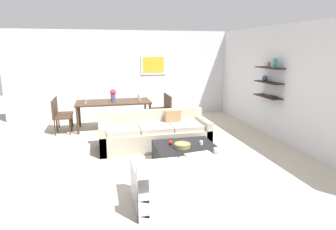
% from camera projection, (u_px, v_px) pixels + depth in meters
% --- Properties ---
extents(ground_plane, '(18.00, 18.00, 0.00)m').
position_uv_depth(ground_plane, '(158.00, 152.00, 6.19)').
color(ground_plane, '#BCB29E').
extents(back_wall_unit, '(8.40, 0.09, 2.70)m').
position_uv_depth(back_wall_unit, '(145.00, 74.00, 9.29)').
color(back_wall_unit, silver).
rests_on(back_wall_unit, ground).
extents(right_wall_shelf_unit, '(0.34, 8.20, 2.70)m').
position_uv_depth(right_wall_shelf_unit, '(273.00, 82.00, 7.13)').
color(right_wall_shelf_unit, silver).
rests_on(right_wall_shelf_unit, ground).
extents(sofa_beige, '(2.39, 0.90, 0.78)m').
position_uv_depth(sofa_beige, '(155.00, 134.00, 6.44)').
color(sofa_beige, '#B2A893').
rests_on(sofa_beige, ground).
extents(loveseat_white, '(1.49, 0.90, 0.78)m').
position_uv_depth(loveseat_white, '(186.00, 182.00, 4.14)').
color(loveseat_white, white).
rests_on(loveseat_white, ground).
extents(coffee_table, '(1.12, 1.03, 0.38)m').
position_uv_depth(coffee_table, '(186.00, 155.00, 5.45)').
color(coffee_table, black).
rests_on(coffee_table, ground).
extents(decorative_bowl, '(0.30, 0.30, 0.08)m').
position_uv_depth(decorative_bowl, '(182.00, 145.00, 5.32)').
color(decorative_bowl, '#99844C').
rests_on(decorative_bowl, coffee_table).
extents(candle_jar, '(0.07, 0.07, 0.07)m').
position_uv_depth(candle_jar, '(201.00, 143.00, 5.47)').
color(candle_jar, silver).
rests_on(candle_jar, coffee_table).
extents(apple_on_coffee_table, '(0.08, 0.08, 0.08)m').
position_uv_depth(apple_on_coffee_table, '(171.00, 143.00, 5.48)').
color(apple_on_coffee_table, red).
rests_on(apple_on_coffee_table, coffee_table).
extents(dining_table, '(1.99, 0.90, 0.75)m').
position_uv_depth(dining_table, '(113.00, 104.00, 7.87)').
color(dining_table, '#422D1E').
rests_on(dining_table, ground).
extents(dining_chair_left_far, '(0.44, 0.44, 0.88)m').
position_uv_depth(dining_chair_left_far, '(61.00, 111.00, 7.79)').
color(dining_chair_left_far, '#422D1E').
rests_on(dining_chair_left_far, ground).
extents(dining_chair_left_near, '(0.44, 0.44, 0.88)m').
position_uv_depth(dining_chair_left_near, '(59.00, 115.00, 7.41)').
color(dining_chair_left_near, '#422D1E').
rests_on(dining_chair_left_near, ground).
extents(dining_chair_right_far, '(0.44, 0.44, 0.88)m').
position_uv_depth(dining_chair_right_far, '(162.00, 106.00, 8.42)').
color(dining_chair_right_far, '#422D1E').
rests_on(dining_chair_right_far, ground).
extents(dining_chair_right_near, '(0.44, 0.44, 0.88)m').
position_uv_depth(dining_chair_right_near, '(165.00, 109.00, 8.04)').
color(dining_chair_right_near, '#422D1E').
rests_on(dining_chair_right_near, ground).
extents(wine_glass_left_near, '(0.06, 0.06, 0.18)m').
position_uv_depth(wine_glass_left_near, '(85.00, 98.00, 7.56)').
color(wine_glass_left_near, silver).
rests_on(wine_glass_left_near, dining_table).
extents(wine_glass_left_far, '(0.07, 0.07, 0.17)m').
position_uv_depth(wine_glass_left_far, '(86.00, 98.00, 7.78)').
color(wine_glass_left_far, silver).
rests_on(wine_glass_left_far, dining_table).
extents(wine_glass_right_far, '(0.08, 0.08, 0.17)m').
position_uv_depth(wine_glass_right_far, '(139.00, 96.00, 8.10)').
color(wine_glass_right_far, silver).
rests_on(wine_glass_right_far, dining_table).
extents(wine_glass_right_near, '(0.08, 0.08, 0.16)m').
position_uv_depth(wine_glass_right_near, '(140.00, 97.00, 7.89)').
color(wine_glass_right_near, silver).
rests_on(wine_glass_right_near, dining_table).
extents(centerpiece_vase, '(0.16, 0.16, 0.34)m').
position_uv_depth(centerpiece_vase, '(113.00, 95.00, 7.80)').
color(centerpiece_vase, '#4C518C').
rests_on(centerpiece_vase, dining_table).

